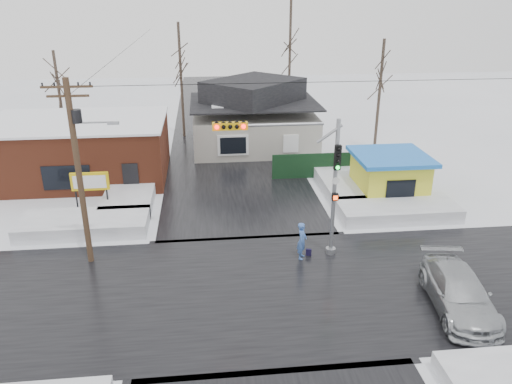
{
  "coord_description": "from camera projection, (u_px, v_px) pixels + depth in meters",
  "views": [
    {
      "loc": [
        -2.16,
        -18.88,
        12.46
      ],
      "look_at": [
        0.32,
        4.33,
        3.0
      ],
      "focal_mm": 35.0,
      "sensor_mm": 36.0,
      "label": 1
    }
  ],
  "objects": [
    {
      "name": "tree_far_mid",
      "position": [
        291.0,
        25.0,
        45.1
      ],
      "size": [
        3.0,
        3.0,
        12.0
      ],
      "color": "#332821",
      "rests_on": "ground"
    },
    {
      "name": "tree_far_left",
      "position": [
        179.0,
        47.0,
        42.87
      ],
      "size": [
        3.0,
        3.0,
        10.0
      ],
      "color": "#332821",
      "rests_on": "ground"
    },
    {
      "name": "snowbank_nw",
      "position": [
        84.0,
        224.0,
        27.71
      ],
      "size": [
        7.0,
        3.0,
        0.8
      ],
      "primitive_type": "cube",
      "color": "white",
      "rests_on": "ground"
    },
    {
      "name": "fence",
      "position": [
        328.0,
        165.0,
        35.5
      ],
      "size": [
        8.0,
        0.12,
        1.8
      ],
      "primitive_type": "cube",
      "color": "black",
      "rests_on": "ground"
    },
    {
      "name": "kiosk",
      "position": [
        389.0,
        175.0,
        31.89
      ],
      "size": [
        4.6,
        4.6,
        2.88
      ],
      "color": "yellow",
      "rests_on": "ground"
    },
    {
      "name": "shopping_bag",
      "position": [
        309.0,
        253.0,
        25.16
      ],
      "size": [
        0.3,
        0.19,
        0.35
      ],
      "primitive_type": "cube",
      "rotation": [
        0.0,
        0.0,
        -0.25
      ],
      "color": "black",
      "rests_on": "ground"
    },
    {
      "name": "traffic_signal",
      "position": [
        303.0,
        171.0,
        23.56
      ],
      "size": [
        6.05,
        0.68,
        7.0
      ],
      "color": "gray",
      "rests_on": "ground"
    },
    {
      "name": "tree_far_right",
      "position": [
        382.0,
        63.0,
        39.22
      ],
      "size": [
        3.0,
        3.0,
        9.0
      ],
      "color": "#332821",
      "rests_on": "ground"
    },
    {
      "name": "snowbank_nside_e",
      "position": [
        342.0,
        181.0,
        33.89
      ],
      "size": [
        3.0,
        8.0,
        0.8
      ],
      "primitive_type": "cube",
      "color": "white",
      "rests_on": "ground"
    },
    {
      "name": "road_ns",
      "position": [
        259.0,
        290.0,
        22.29
      ],
      "size": [
        10.0,
        120.0,
        0.02
      ],
      "primitive_type": "cube",
      "color": "black",
      "rests_on": "ground"
    },
    {
      "name": "tree_far_west",
      "position": [
        56.0,
        71.0,
        40.64
      ],
      "size": [
        3.0,
        3.0,
        8.0
      ],
      "color": "#332821",
      "rests_on": "ground"
    },
    {
      "name": "marquee_sign",
      "position": [
        90.0,
        183.0,
        29.44
      ],
      "size": [
        2.2,
        0.21,
        2.55
      ],
      "color": "black",
      "rests_on": "ground"
    },
    {
      "name": "pedestrian",
      "position": [
        302.0,
        241.0,
        24.65
      ],
      "size": [
        0.68,
        0.82,
        1.92
      ],
      "primitive_type": "imported",
      "rotation": [
        0.0,
        0.0,
        1.21
      ],
      "color": "#4168B6",
      "rests_on": "ground"
    },
    {
      "name": "brick_building",
      "position": [
        79.0,
        149.0,
        35.17
      ],
      "size": [
        12.2,
        8.2,
        4.12
      ],
      "color": "brown",
      "rests_on": "ground"
    },
    {
      "name": "snowbank_ne",
      "position": [
        397.0,
        210.0,
        29.48
      ],
      "size": [
        7.0,
        3.0,
        0.8
      ],
      "primitive_type": "cube",
      "color": "white",
      "rests_on": "ground"
    },
    {
      "name": "ground",
      "position": [
        259.0,
        290.0,
        22.3
      ],
      "size": [
        120.0,
        120.0,
        0.0
      ],
      "primitive_type": "plane",
      "color": "white",
      "rests_on": "ground"
    },
    {
      "name": "house",
      "position": [
        254.0,
        117.0,
        41.78
      ],
      "size": [
        10.4,
        8.4,
        5.76
      ],
      "color": "#ACA79B",
      "rests_on": "ground"
    },
    {
      "name": "utility_pole",
      "position": [
        79.0,
        163.0,
        22.82
      ],
      "size": [
        3.15,
        0.44,
        9.0
      ],
      "color": "#382619",
      "rests_on": "ground"
    },
    {
      "name": "road_ew",
      "position": [
        259.0,
        290.0,
        22.29
      ],
      "size": [
        120.0,
        10.0,
        0.02
      ],
      "primitive_type": "cube",
      "color": "black",
      "rests_on": "ground"
    },
    {
      "name": "car",
      "position": [
        459.0,
        292.0,
        20.76
      ],
      "size": [
        2.94,
        5.69,
        1.58
      ],
      "primitive_type": "imported",
      "rotation": [
        0.0,
        0.0,
        -0.14
      ],
      "color": "#B1B5B9",
      "rests_on": "ground"
    },
    {
      "name": "snowbank_nside_w",
      "position": [
        132.0,
        190.0,
        32.51
      ],
      "size": [
        3.0,
        8.0,
        0.8
      ],
      "primitive_type": "cube",
      "color": "white",
      "rests_on": "ground"
    }
  ]
}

